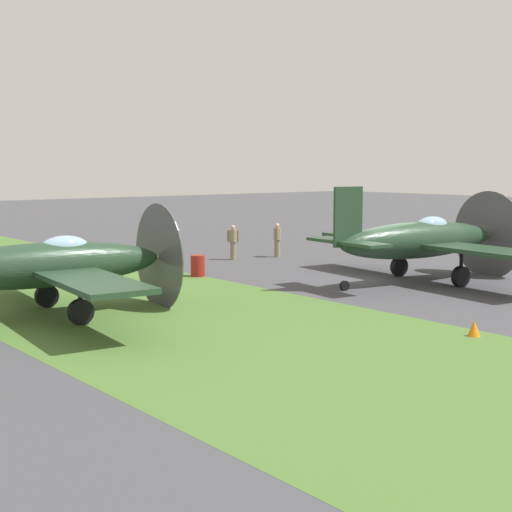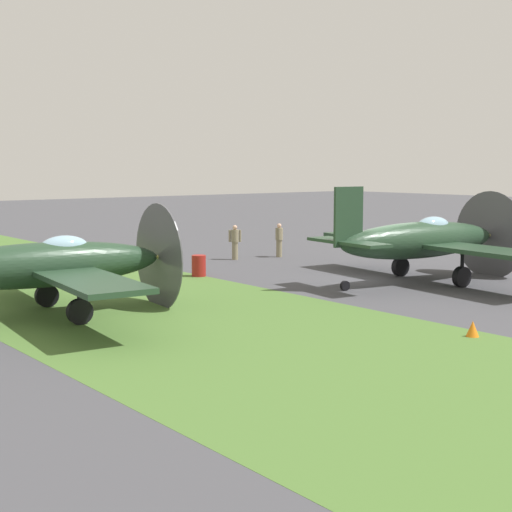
{
  "view_description": "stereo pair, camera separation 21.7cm",
  "coord_description": "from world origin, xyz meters",
  "px_view_note": "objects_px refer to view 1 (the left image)",
  "views": [
    {
      "loc": [
        19.86,
        -22.22,
        4.63
      ],
      "look_at": [
        -0.25,
        -5.83,
        1.49
      ],
      "focal_mm": 52.01,
      "sensor_mm": 36.0,
      "label": 1
    },
    {
      "loc": [
        20.0,
        -22.05,
        4.63
      ],
      "look_at": [
        -0.25,
        -5.83,
        1.49
      ],
      "focal_mm": 52.01,
      "sensor_mm": 36.0,
      "label": 2
    }
  ],
  "objects_px": {
    "airplane_lead": "(422,240)",
    "ground_crew_chief": "(277,239)",
    "ground_crew_mechanic": "(233,241)",
    "airplane_wingman": "(49,265)",
    "runway_marker_cone": "(474,328)",
    "fuel_drum": "(198,266)"
  },
  "relations": [
    {
      "from": "airplane_wingman",
      "to": "ground_crew_chief",
      "type": "distance_m",
      "value": 17.01
    },
    {
      "from": "runway_marker_cone",
      "to": "ground_crew_mechanic",
      "type": "bearing_deg",
      "value": 163.77
    },
    {
      "from": "ground_crew_chief",
      "to": "fuel_drum",
      "type": "xyz_separation_m",
      "value": [
        3.01,
        -7.04,
        -0.46
      ]
    },
    {
      "from": "fuel_drum",
      "to": "runway_marker_cone",
      "type": "distance_m",
      "value": 13.99
    },
    {
      "from": "ground_crew_mechanic",
      "to": "fuel_drum",
      "type": "height_order",
      "value": "ground_crew_mechanic"
    },
    {
      "from": "airplane_lead",
      "to": "fuel_drum",
      "type": "distance_m",
      "value": 9.34
    },
    {
      "from": "ground_crew_mechanic",
      "to": "airplane_wingman",
      "type": "bearing_deg",
      "value": -111.97
    },
    {
      "from": "ground_crew_chief",
      "to": "runway_marker_cone",
      "type": "height_order",
      "value": "ground_crew_chief"
    },
    {
      "from": "runway_marker_cone",
      "to": "airplane_lead",
      "type": "bearing_deg",
      "value": 136.75
    },
    {
      "from": "airplane_lead",
      "to": "airplane_wingman",
      "type": "height_order",
      "value": "airplane_lead"
    },
    {
      "from": "ground_crew_mechanic",
      "to": "runway_marker_cone",
      "type": "xyz_separation_m",
      "value": [
        17.54,
        -5.1,
        -0.69
      ]
    },
    {
      "from": "fuel_drum",
      "to": "airplane_lead",
      "type": "bearing_deg",
      "value": 41.42
    },
    {
      "from": "fuel_drum",
      "to": "runway_marker_cone",
      "type": "bearing_deg",
      "value": -2.01
    },
    {
      "from": "fuel_drum",
      "to": "runway_marker_cone",
      "type": "relative_size",
      "value": 2.05
    },
    {
      "from": "airplane_wingman",
      "to": "ground_crew_chief",
      "type": "relative_size",
      "value": 6.3
    },
    {
      "from": "ground_crew_chief",
      "to": "airplane_lead",
      "type": "bearing_deg",
      "value": -144.85
    },
    {
      "from": "airplane_lead",
      "to": "runway_marker_cone",
      "type": "bearing_deg",
      "value": -36.38
    },
    {
      "from": "airplane_lead",
      "to": "ground_crew_chief",
      "type": "relative_size",
      "value": 6.63
    },
    {
      "from": "airplane_wingman",
      "to": "runway_marker_cone",
      "type": "relative_size",
      "value": 24.79
    },
    {
      "from": "airplane_lead",
      "to": "ground_crew_mechanic",
      "type": "xyz_separation_m",
      "value": [
        -10.5,
        -1.51,
        -0.79
      ]
    },
    {
      "from": "ground_crew_mechanic",
      "to": "runway_marker_cone",
      "type": "distance_m",
      "value": 18.28
    },
    {
      "from": "airplane_wingman",
      "to": "ground_crew_mechanic",
      "type": "distance_m",
      "value": 15.12
    }
  ]
}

